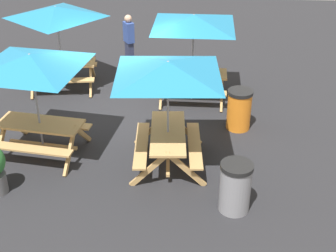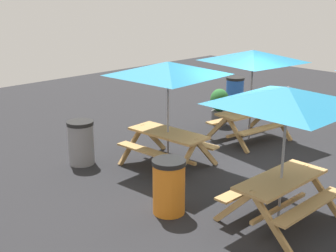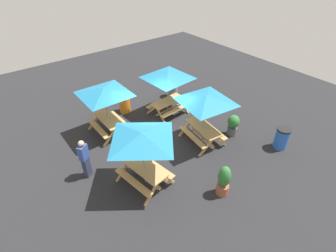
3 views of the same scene
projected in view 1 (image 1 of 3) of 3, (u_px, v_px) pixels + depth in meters
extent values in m
plane|color=#232326|center=(120.00, 121.00, 11.48)|extent=(24.00, 24.00, 0.00)
cube|color=tan|center=(62.00, 63.00, 12.84)|extent=(1.88, 0.95, 0.05)
cube|color=tan|center=(61.00, 81.00, 12.51)|extent=(1.82, 0.51, 0.04)
cube|color=tan|center=(66.00, 65.00, 13.46)|extent=(1.82, 0.51, 0.04)
cube|color=tan|center=(33.00, 81.00, 12.66)|extent=(0.17, 0.80, 0.81)
cube|color=tan|center=(37.00, 71.00, 13.29)|extent=(0.17, 0.80, 0.81)
cube|color=tan|center=(91.00, 80.00, 12.75)|extent=(0.17, 0.80, 0.81)
cube|color=tan|center=(93.00, 69.00, 13.38)|extent=(0.17, 0.80, 0.81)
cube|color=tan|center=(64.00, 80.00, 13.10)|extent=(1.55, 0.29, 0.06)
cylinder|color=gray|center=(60.00, 49.00, 12.64)|extent=(0.04, 0.04, 2.30)
pyramid|color=teal|center=(56.00, 12.00, 12.14)|extent=(2.27, 2.27, 0.28)
cube|color=tan|center=(40.00, 124.00, 9.87)|extent=(1.88, 0.93, 0.05)
cube|color=tan|center=(30.00, 149.00, 9.55)|extent=(1.82, 0.50, 0.04)
cube|color=tan|center=(52.00, 123.00, 10.49)|extent=(1.82, 0.50, 0.04)
cube|color=tan|center=(0.00, 143.00, 9.89)|extent=(0.17, 0.80, 0.81)
cube|color=tan|center=(17.00, 127.00, 10.51)|extent=(0.17, 0.80, 0.81)
cube|color=tan|center=(70.00, 152.00, 9.61)|extent=(0.17, 0.80, 0.81)
cube|color=tan|center=(83.00, 134.00, 10.23)|extent=(0.17, 0.80, 0.81)
cube|color=tan|center=(43.00, 145.00, 10.13)|extent=(1.56, 0.28, 0.06)
cylinder|color=gray|center=(37.00, 106.00, 9.67)|extent=(0.04, 0.04, 2.30)
pyramid|color=teal|center=(30.00, 61.00, 9.17)|extent=(2.80, 2.80, 0.28)
cube|color=tan|center=(168.00, 133.00, 9.54)|extent=(0.83, 1.85, 0.05)
cube|color=tan|center=(195.00, 145.00, 9.69)|extent=(0.39, 1.81, 0.04)
cube|color=tan|center=(142.00, 145.00, 9.69)|extent=(0.39, 1.81, 0.04)
cube|color=tan|center=(187.00, 170.00, 9.05)|extent=(0.80, 0.12, 0.81)
cube|color=tan|center=(149.00, 170.00, 9.05)|extent=(0.80, 0.12, 0.81)
cube|color=tan|center=(184.00, 129.00, 10.40)|extent=(0.80, 0.12, 0.81)
cube|color=tan|center=(152.00, 129.00, 10.40)|extent=(0.80, 0.12, 0.81)
cube|color=tan|center=(168.00, 154.00, 9.80)|extent=(0.18, 1.56, 0.06)
cylinder|color=gray|center=(168.00, 115.00, 9.34)|extent=(0.04, 0.04, 2.30)
pyramid|color=teal|center=(168.00, 68.00, 8.84)|extent=(2.82, 2.82, 0.28)
cube|color=tan|center=(192.00, 73.00, 12.21)|extent=(1.80, 0.71, 0.05)
cube|color=tan|center=(191.00, 92.00, 11.88)|extent=(1.80, 0.27, 0.04)
cube|color=tan|center=(193.00, 75.00, 12.83)|extent=(1.80, 0.27, 0.04)
cube|color=tan|center=(161.00, 91.00, 12.13)|extent=(0.07, 0.80, 0.81)
cube|color=tan|center=(164.00, 80.00, 12.77)|extent=(0.07, 0.80, 0.81)
cube|color=tan|center=(222.00, 93.00, 12.02)|extent=(0.07, 0.80, 0.81)
cube|color=tan|center=(221.00, 81.00, 12.65)|extent=(0.07, 0.80, 0.81)
cube|color=tan|center=(192.00, 91.00, 12.47)|extent=(1.56, 0.08, 0.06)
cylinder|color=gray|center=(193.00, 58.00, 12.01)|extent=(0.04, 0.04, 2.30)
pyramid|color=teal|center=(194.00, 20.00, 11.51)|extent=(2.83, 2.83, 0.28)
cylinder|color=orange|center=(239.00, 111.00, 10.99)|extent=(0.56, 0.56, 0.90)
cylinder|color=black|center=(241.00, 92.00, 10.75)|extent=(0.59, 0.59, 0.08)
cylinder|color=gray|center=(235.00, 189.00, 8.39)|extent=(0.56, 0.56, 0.90)
cylinder|color=black|center=(237.00, 166.00, 8.15)|extent=(0.59, 0.59, 0.08)
cube|color=#2D334C|center=(130.00, 55.00, 14.20)|extent=(0.30, 0.33, 0.85)
cube|color=#334C99|center=(129.00, 32.00, 13.84)|extent=(0.38, 0.42, 0.60)
sphere|color=tan|center=(128.00, 19.00, 13.64)|extent=(0.22, 0.22, 0.22)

